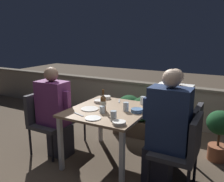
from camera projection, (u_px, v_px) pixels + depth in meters
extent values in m
plane|color=brown|center=(109.00, 161.00, 3.17)|extent=(16.00, 16.00, 0.00)
cube|color=gray|center=(152.00, 104.00, 4.53)|extent=(9.00, 0.14, 0.71)
cube|color=#706656|center=(153.00, 84.00, 4.44)|extent=(9.00, 0.18, 0.04)
cube|color=#937556|center=(109.00, 110.00, 3.01)|extent=(0.93, 1.04, 0.03)
cube|color=silver|center=(61.00, 144.00, 2.88)|extent=(0.05, 0.05, 0.69)
cube|color=silver|center=(122.00, 161.00, 2.50)|extent=(0.05, 0.05, 0.69)
cube|color=silver|center=(100.00, 120.00, 3.68)|extent=(0.05, 0.05, 0.69)
cube|color=silver|center=(152.00, 130.00, 3.30)|extent=(0.05, 0.05, 0.69)
cube|color=brown|center=(142.00, 127.00, 3.94)|extent=(0.92, 0.36, 0.28)
ellipsoid|color=#194723|center=(129.00, 107.00, 3.99)|extent=(0.42, 0.47, 0.39)
ellipsoid|color=#194723|center=(143.00, 109.00, 3.87)|extent=(0.42, 0.47, 0.39)
ellipsoid|color=#194723|center=(158.00, 111.00, 3.75)|extent=(0.42, 0.47, 0.39)
cube|color=#333338|center=(50.00, 125.00, 3.32)|extent=(0.46, 0.46, 0.05)
cube|color=#333338|center=(38.00, 107.00, 3.36)|extent=(0.06, 0.46, 0.41)
cylinder|color=black|center=(30.00, 142.00, 3.29)|extent=(0.03, 0.03, 0.39)
cylinder|color=black|center=(52.00, 148.00, 3.10)|extent=(0.03, 0.03, 0.39)
cylinder|color=black|center=(51.00, 131.00, 3.63)|extent=(0.03, 0.03, 0.39)
cylinder|color=black|center=(71.00, 137.00, 3.45)|extent=(0.03, 0.03, 0.39)
cube|color=#282833|center=(61.00, 140.00, 3.28)|extent=(0.29, 0.23, 0.44)
cube|color=#6B2D66|center=(53.00, 103.00, 3.21)|extent=(0.42, 0.26, 0.60)
cube|color=#6B2D66|center=(67.00, 100.00, 3.07)|extent=(0.07, 0.07, 0.24)
sphere|color=#99755B|center=(51.00, 74.00, 3.12)|extent=(0.19, 0.19, 0.19)
cube|color=#333338|center=(66.00, 117.00, 3.60)|extent=(0.46, 0.46, 0.05)
cube|color=#333338|center=(55.00, 101.00, 3.64)|extent=(0.06, 0.46, 0.41)
cylinder|color=black|center=(47.00, 133.00, 3.58)|extent=(0.03, 0.03, 0.39)
cylinder|color=black|center=(69.00, 138.00, 3.39)|extent=(0.03, 0.03, 0.39)
cylinder|color=black|center=(65.00, 124.00, 3.92)|extent=(0.03, 0.03, 0.39)
cylinder|color=black|center=(85.00, 129.00, 3.73)|extent=(0.03, 0.03, 0.39)
cube|color=#333338|center=(174.00, 153.00, 2.53)|extent=(0.46, 0.46, 0.05)
cube|color=#333338|center=(196.00, 137.00, 2.38)|extent=(0.06, 0.46, 0.41)
cylinder|color=black|center=(149.00, 175.00, 2.50)|extent=(0.03, 0.03, 0.39)
cylinder|color=black|center=(160.00, 158.00, 2.85)|extent=(0.03, 0.03, 0.39)
cylinder|color=black|center=(195.00, 167.00, 2.66)|extent=(0.03, 0.03, 0.39)
cube|color=#282833|center=(158.00, 165.00, 2.66)|extent=(0.30, 0.23, 0.44)
cube|color=navy|center=(169.00, 119.00, 2.48)|extent=(0.43, 0.26, 0.68)
cube|color=navy|center=(147.00, 108.00, 2.57)|extent=(0.07, 0.07, 0.24)
sphere|color=beige|center=(172.00, 78.00, 2.38)|extent=(0.19, 0.19, 0.19)
cube|color=#333338|center=(177.00, 139.00, 2.85)|extent=(0.46, 0.46, 0.05)
cube|color=#333338|center=(197.00, 124.00, 2.70)|extent=(0.06, 0.46, 0.41)
cylinder|color=black|center=(155.00, 159.00, 2.83)|extent=(0.03, 0.03, 0.39)
cylinder|color=black|center=(190.00, 168.00, 2.64)|extent=(0.03, 0.03, 0.39)
cylinder|color=black|center=(165.00, 146.00, 3.17)|extent=(0.03, 0.03, 0.39)
cylinder|color=black|center=(196.00, 153.00, 2.98)|extent=(0.03, 0.03, 0.39)
cube|color=#282833|center=(163.00, 151.00, 2.98)|extent=(0.28, 0.23, 0.44)
cube|color=white|center=(173.00, 111.00, 2.81)|extent=(0.41, 0.26, 0.64)
cube|color=white|center=(153.00, 102.00, 2.90)|extent=(0.07, 0.07, 0.24)
sphere|color=beige|center=(175.00, 77.00, 2.71)|extent=(0.19, 0.19, 0.19)
cylinder|color=brown|center=(103.00, 104.00, 2.93)|extent=(0.07, 0.07, 0.17)
cylinder|color=beige|center=(103.00, 103.00, 2.93)|extent=(0.07, 0.07, 0.06)
cone|color=brown|center=(103.00, 96.00, 2.91)|extent=(0.07, 0.07, 0.03)
cylinder|color=brown|center=(103.00, 92.00, 2.90)|extent=(0.03, 0.03, 0.07)
cylinder|color=silver|center=(90.00, 109.00, 3.00)|extent=(0.23, 0.23, 0.01)
cylinder|color=white|center=(93.00, 118.00, 2.66)|extent=(0.19, 0.19, 0.01)
cylinder|color=beige|center=(106.00, 97.00, 3.48)|extent=(0.13, 0.13, 0.04)
torus|color=beige|center=(106.00, 96.00, 3.47)|extent=(0.13, 0.13, 0.01)
cylinder|color=#4C709E|center=(137.00, 111.00, 2.88)|extent=(0.15, 0.15, 0.04)
torus|color=#4C709E|center=(137.00, 109.00, 2.87)|extent=(0.15, 0.15, 0.01)
cylinder|color=silver|center=(119.00, 123.00, 2.49)|extent=(0.14, 0.14, 0.04)
torus|color=silver|center=(119.00, 122.00, 2.48)|extent=(0.14, 0.14, 0.01)
cylinder|color=beige|center=(100.00, 101.00, 3.29)|extent=(0.16, 0.16, 0.03)
torus|color=beige|center=(100.00, 100.00, 3.29)|extent=(0.16, 0.16, 0.01)
cylinder|color=silver|center=(143.00, 100.00, 3.20)|extent=(0.07, 0.07, 0.11)
cylinder|color=silver|center=(149.00, 100.00, 3.21)|extent=(0.07, 0.07, 0.11)
cylinder|color=silver|center=(102.00, 110.00, 2.85)|extent=(0.07, 0.07, 0.08)
cylinder|color=silver|center=(113.00, 116.00, 2.59)|extent=(0.07, 0.07, 0.11)
cylinder|color=silver|center=(126.00, 107.00, 2.92)|extent=(0.07, 0.07, 0.11)
cube|color=silver|center=(119.00, 101.00, 3.35)|extent=(0.09, 0.16, 0.01)
cube|color=silver|center=(79.00, 114.00, 2.79)|extent=(0.17, 0.07, 0.01)
cube|color=silver|center=(125.00, 106.00, 3.10)|extent=(0.12, 0.15, 0.01)
cylinder|color=#9E5638|center=(217.00, 152.00, 3.18)|extent=(0.25, 0.25, 0.20)
cylinder|color=#47331E|center=(219.00, 139.00, 3.13)|extent=(0.03, 0.03, 0.18)
ellipsoid|color=#194723|center=(221.00, 123.00, 3.08)|extent=(0.35, 0.35, 0.32)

